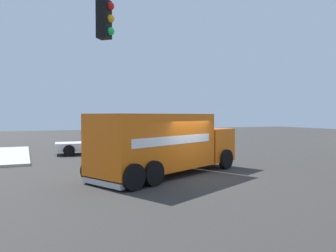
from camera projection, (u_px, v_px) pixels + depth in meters
name	position (u px, v px, depth m)	size (l,w,h in m)	color
ground_plane	(196.00, 178.00, 14.45)	(100.00, 100.00, 0.00)	#33302D
delivery_truck	(165.00, 143.00, 15.15)	(5.78, 8.31, 2.82)	orange
traffic_light_primary	(29.00, 41.00, 5.66)	(3.53, 3.07, 6.13)	#38383D
pickup_white	(94.00, 143.00, 23.66)	(2.58, 5.34, 1.38)	white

